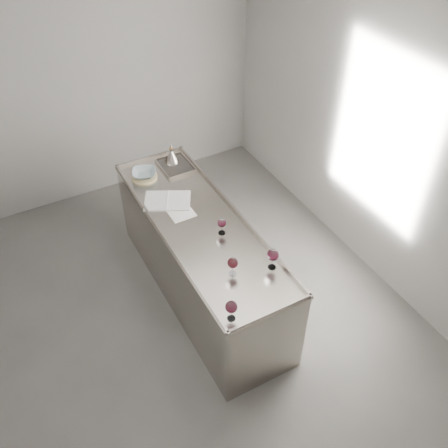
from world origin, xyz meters
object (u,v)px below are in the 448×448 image
wine_glass_left (231,307)px  wine_glass_middle (233,263)px  wine_glass_small (222,223)px  wine_funnel (172,156)px  notebook (167,201)px  ceramic_bowl (144,173)px  counter (201,259)px  wine_glass_right (273,255)px

wine_glass_left → wine_glass_middle: size_ratio=1.05×
wine_glass_small → wine_funnel: size_ratio=0.70×
notebook → ceramic_bowl: bearing=123.2°
wine_glass_left → wine_funnel: 2.14m
wine_glass_middle → wine_glass_small: wine_glass_middle is taller
wine_glass_left → wine_glass_middle: 0.45m
wine_glass_middle → ceramic_bowl: (-0.13, 1.58, -0.07)m
counter → wine_glass_left: (-0.28, -1.08, 0.60)m
wine_glass_small → wine_funnel: bearing=86.9°
counter → wine_glass_middle: 0.91m
wine_glass_small → ceramic_bowl: bearing=104.7°
ceramic_bowl → wine_funnel: wine_funnel is taller
wine_glass_right → wine_glass_small: (-0.16, 0.57, -0.02)m
wine_glass_left → ceramic_bowl: (0.10, 1.97, -0.08)m
counter → notebook: 0.65m
counter → notebook: (-0.13, 0.43, 0.47)m
counter → wine_glass_left: size_ratio=13.42×
wine_glass_middle → wine_glass_right: (0.32, -0.09, 0.02)m
wine_glass_right → notebook: bearing=108.5°
wine_glass_middle → wine_glass_small: size_ratio=1.07×
wine_glass_right → wine_funnel: wine_funnel is taller
wine_glass_left → wine_glass_small: size_ratio=1.13×
counter → wine_glass_small: (0.11, -0.22, 0.58)m
wine_glass_middle → ceramic_bowl: bearing=94.8°
counter → notebook: counter is taller
wine_glass_right → notebook: size_ratio=0.37×
counter → notebook: size_ratio=4.62×
wine_funnel → notebook: bearing=-117.8°
notebook → wine_glass_right: bearing=-44.2°
wine_glass_left → wine_glass_right: 0.63m
wine_glass_left → wine_funnel: bearing=77.8°
counter → wine_glass_right: 1.03m
ceramic_bowl → wine_glass_right: bearing=-74.9°
wine_glass_left → wine_funnel: size_ratio=0.79×
ceramic_bowl → counter: bearing=-78.7°
wine_glass_right → ceramic_bowl: (-0.45, 1.67, -0.09)m
wine_glass_right → wine_funnel: 1.80m
wine_glass_small → notebook: (-0.24, 0.64, -0.11)m
notebook → wine_funnel: (0.31, 0.59, 0.06)m
wine_glass_left → wine_glass_middle: (0.23, 0.39, -0.01)m
wine_glass_middle → wine_funnel: bearing=82.5°
wine_glass_left → wine_glass_middle: wine_glass_left is taller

